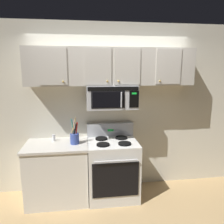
% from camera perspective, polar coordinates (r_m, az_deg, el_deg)
% --- Properties ---
extents(ground_plane, '(8.00, 8.00, 0.00)m').
position_cam_1_polar(ground_plane, '(3.38, 1.21, -24.81)').
color(ground_plane, tan).
extents(back_wall, '(5.20, 0.10, 2.70)m').
position_cam_1_polar(back_wall, '(3.57, -0.64, 0.93)').
color(back_wall, silver).
rests_on(back_wall, ground_plane).
extents(stove_range, '(0.76, 0.69, 1.12)m').
position_cam_1_polar(stove_range, '(3.50, 0.15, -14.52)').
color(stove_range, white).
rests_on(stove_range, ground_plane).
extents(over_range_microwave, '(0.76, 0.43, 0.35)m').
position_cam_1_polar(over_range_microwave, '(3.29, -0.12, 4.01)').
color(over_range_microwave, '#B7BABF').
extents(upper_cabinets, '(2.50, 0.36, 0.55)m').
position_cam_1_polar(upper_cabinets, '(3.30, -0.19, 11.86)').
color(upper_cabinets, '#BCB7AD').
extents(counter_segment, '(0.93, 0.65, 0.90)m').
position_cam_1_polar(counter_segment, '(3.51, -14.08, -15.09)').
color(counter_segment, white).
rests_on(counter_segment, ground_plane).
extents(utensil_crock_blue, '(0.13, 0.13, 0.40)m').
position_cam_1_polar(utensil_crock_blue, '(3.27, -9.84, -6.66)').
color(utensil_crock_blue, '#384C9E').
rests_on(utensil_crock_blue, counter_segment).
extents(salt_shaker, '(0.05, 0.05, 0.10)m').
position_cam_1_polar(salt_shaker, '(3.48, -15.12, -6.56)').
color(salt_shaker, white).
rests_on(salt_shaker, counter_segment).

